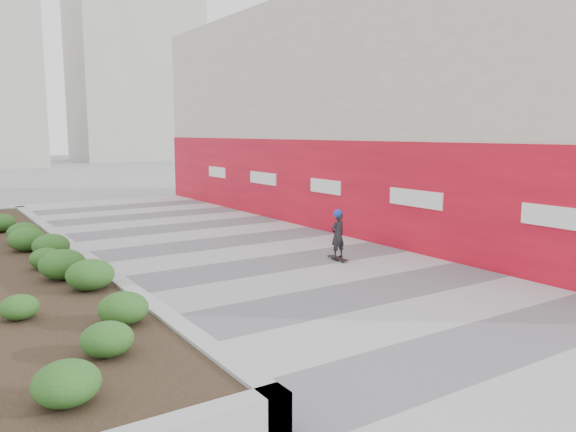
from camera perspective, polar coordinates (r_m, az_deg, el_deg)
name	(u,v)px	position (r m, az deg, el deg)	size (l,w,h in m)	color
ground	(420,320)	(10.21, 13.23, -10.29)	(160.00, 160.00, 0.00)	gray
walkway	(318,282)	(12.36, 3.07, -6.72)	(8.00, 36.00, 0.01)	#A8A8AD
building	(377,112)	(21.00, 8.99, 10.38)	(6.04, 24.08, 8.00)	beige
planter	(14,260)	(13.99, -26.08, -4.05)	(3.00, 18.00, 0.90)	#9E9EA0
distant_bldg_north_r	(135,57)	(70.72, -15.28, 15.31)	(14.00, 10.00, 24.00)	#ADAAA3
manhole_cover	(336,279)	(12.66, 4.91, -6.39)	(0.44, 0.44, 0.01)	#595654
skateboarder	(338,235)	(14.31, 5.08, -1.89)	(0.46, 0.74, 1.33)	beige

